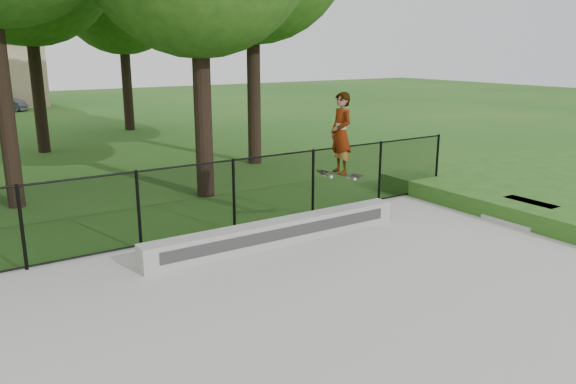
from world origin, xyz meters
The scene contains 4 objects.
grind_ledge centered at (2.31, 4.70, 0.29)m, with size 5.48×0.40×0.45m, color #A7A8A3.
skater_airborne centered at (3.69, 4.56, 2.07)m, with size 0.82×0.63×1.79m.
chainlink_fence centered at (0.00, 5.90, 0.81)m, with size 16.06×0.06×1.50m.
concrete_steps centered at (7.59, 3.00, 0.17)m, with size 1.07×1.20×0.45m.
Camera 1 is at (-3.17, -4.02, 3.73)m, focal length 35.00 mm.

